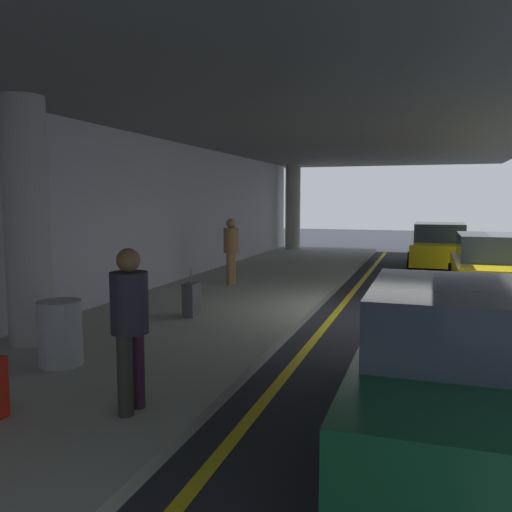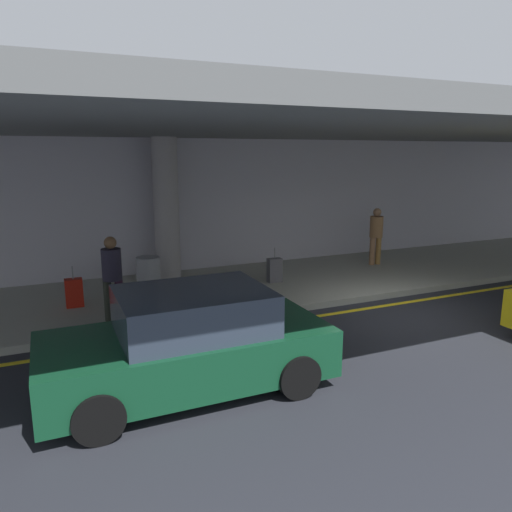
# 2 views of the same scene
# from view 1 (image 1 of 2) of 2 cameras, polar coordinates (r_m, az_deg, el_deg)

# --- Properties ---
(ground_plane) EXTENTS (60.00, 60.00, 0.00)m
(ground_plane) POSITION_cam_1_polar(r_m,az_deg,el_deg) (10.61, 11.75, -6.51)
(ground_plane) COLOR #26282F
(sidewalk) EXTENTS (26.00, 4.20, 0.15)m
(sidewalk) POSITION_cam_1_polar(r_m,az_deg,el_deg) (11.35, -4.05, -5.17)
(sidewalk) COLOR #97998D
(sidewalk) RESTS_ON ground
(lane_stripe_yellow) EXTENTS (26.00, 0.14, 0.01)m
(lane_stripe_yellow) POSITION_cam_1_polar(r_m,az_deg,el_deg) (10.69, 8.57, -6.33)
(lane_stripe_yellow) COLOR yellow
(lane_stripe_yellow) RESTS_ON ground
(support_column_far_left) EXTENTS (0.65, 0.65, 3.65)m
(support_column_far_left) POSITION_cam_1_polar(r_m,az_deg,el_deg) (8.46, -23.70, 3.40)
(support_column_far_left) COLOR gray
(support_column_far_left) RESTS_ON sidewalk
(support_column_left_mid) EXTENTS (0.65, 0.65, 3.65)m
(support_column_left_mid) POSITION_cam_1_polar(r_m,az_deg,el_deg) (23.00, 4.04, 5.36)
(support_column_left_mid) COLOR #9D9B8A
(support_column_left_mid) RESTS_ON sidewalk
(ceiling_overhang) EXTENTS (28.00, 13.20, 0.30)m
(ceiling_overhang) POSITION_cam_1_polar(r_m,az_deg,el_deg) (11.07, -1.73, 14.72)
(ceiling_overhang) COLOR slate
(ceiling_overhang) RESTS_ON support_column_far_left
(terminal_back_wall) EXTENTS (26.00, 0.30, 3.80)m
(terminal_back_wall) POSITION_cam_1_polar(r_m,az_deg,el_deg) (12.17, -13.99, 4.09)
(terminal_back_wall) COLOR #B1AEB8
(terminal_back_wall) RESTS_ON ground
(car_yellow_taxi) EXTENTS (4.10, 1.92, 1.50)m
(car_yellow_taxi) POSITION_cam_1_polar(r_m,az_deg,el_deg) (13.40, 24.56, -1.21)
(car_yellow_taxi) COLOR yellow
(car_yellow_taxi) RESTS_ON ground
(car_dark_green) EXTENTS (4.10, 1.92, 1.50)m
(car_dark_green) POSITION_cam_1_polar(r_m,az_deg,el_deg) (5.39, 21.07, -11.47)
(car_dark_green) COLOR #114127
(car_dark_green) RESTS_ON ground
(car_yellow_taxi_no2) EXTENTS (4.10, 1.92, 1.50)m
(car_yellow_taxi_no2) POSITION_cam_1_polar(r_m,az_deg,el_deg) (18.86, 19.31, 1.00)
(car_yellow_taxi_no2) COLOR yellow
(car_yellow_taxi_no2) RESTS_ON ground
(traveler_with_luggage) EXTENTS (0.38, 0.38, 1.68)m
(traveler_with_luggage) POSITION_cam_1_polar(r_m,az_deg,el_deg) (5.45, -13.60, -6.69)
(traveler_with_luggage) COLOR black
(traveler_with_luggage) RESTS_ON sidewalk
(person_waiting_for_ride) EXTENTS (0.38, 0.38, 1.68)m
(person_waiting_for_ride) POSITION_cam_1_polar(r_m,az_deg,el_deg) (13.22, -2.73, 1.00)
(person_waiting_for_ride) COLOR #89603F
(person_waiting_for_ride) RESTS_ON sidewalk
(suitcase_upright_primary) EXTENTS (0.36, 0.22, 0.90)m
(suitcase_upright_primary) POSITION_cam_1_polar(r_m,az_deg,el_deg) (9.78, -7.07, -4.74)
(suitcase_upright_primary) COLOR #515054
(suitcase_upright_primary) RESTS_ON sidewalk
(trash_bin_steel) EXTENTS (0.56, 0.56, 0.85)m
(trash_bin_steel) POSITION_cam_1_polar(r_m,az_deg,el_deg) (7.36, -20.58, -7.85)
(trash_bin_steel) COLOR gray
(trash_bin_steel) RESTS_ON sidewalk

